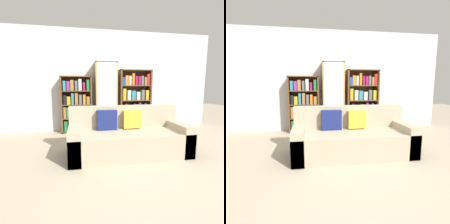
{
  "view_description": "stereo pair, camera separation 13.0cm",
  "coord_description": "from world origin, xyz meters",
  "views": [
    {
      "loc": [
        -0.83,
        -2.45,
        1.23
      ],
      "look_at": [
        -0.11,
        1.31,
        0.65
      ],
      "focal_mm": 28.0,
      "sensor_mm": 36.0,
      "label": 1
    },
    {
      "loc": [
        -0.7,
        -2.48,
        1.23
      ],
      "look_at": [
        -0.11,
        1.31,
        0.65
      ],
      "focal_mm": 28.0,
      "sensor_mm": 36.0,
      "label": 2
    }
  ],
  "objects": [
    {
      "name": "ground_plane",
      "position": [
        0.0,
        0.0,
        0.0
      ],
      "size": [
        16.0,
        16.0,
        0.0
      ],
      "primitive_type": "plane",
      "color": "tan"
    },
    {
      "name": "wall_back",
      "position": [
        0.0,
        2.41,
        1.35
      ],
      "size": [
        6.04,
        0.06,
        2.7
      ],
      "color": "silver",
      "rests_on": "ground"
    },
    {
      "name": "couch",
      "position": [
        0.03,
        0.5,
        0.3
      ],
      "size": [
        2.09,
        0.86,
        0.85
      ],
      "color": "tan",
      "rests_on": "ground"
    },
    {
      "name": "bookshelf_left",
      "position": [
        -0.89,
        2.2,
        0.71
      ],
      "size": [
        0.79,
        0.32,
        1.47
      ],
      "color": "brown",
      "rests_on": "ground"
    },
    {
      "name": "display_cabinet",
      "position": [
        -0.11,
        2.19,
        0.91
      ],
      "size": [
        0.57,
        0.36,
        1.84
      ],
      "color": "tan",
      "rests_on": "ground"
    },
    {
      "name": "bookshelf_right",
      "position": [
        0.71,
        2.2,
        0.79
      ],
      "size": [
        0.87,
        0.32,
        1.65
      ],
      "color": "brown",
      "rests_on": "ground"
    },
    {
      "name": "wine_bottle",
      "position": [
        0.51,
        1.27,
        0.15
      ],
      "size": [
        0.08,
        0.08,
        0.37
      ],
      "color": "#143819",
      "rests_on": "ground"
    }
  ]
}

